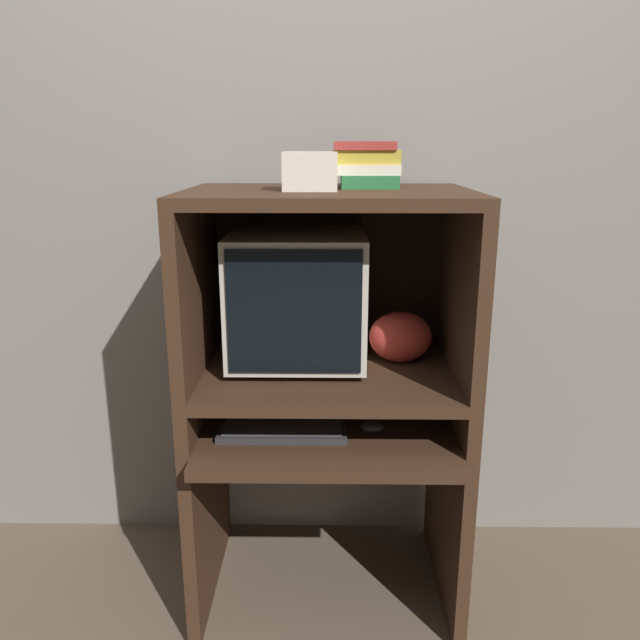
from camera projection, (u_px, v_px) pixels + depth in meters
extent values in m
cube|color=gray|center=(330.00, 202.00, 2.21)|extent=(6.00, 0.06, 2.60)
cube|color=#382316|center=(209.00, 500.00, 2.13)|extent=(0.04, 0.61, 0.65)
cube|color=#382316|center=(448.00, 502.00, 2.12)|extent=(0.04, 0.61, 0.65)
cube|color=#382316|center=(329.00, 440.00, 1.90)|extent=(0.78, 0.44, 0.04)
cube|color=#382316|center=(203.00, 391.00, 2.02)|extent=(0.04, 0.61, 0.16)
cube|color=#382316|center=(455.00, 392.00, 2.01)|extent=(0.04, 0.61, 0.16)
cube|color=#382316|center=(329.00, 373.00, 2.00)|extent=(0.78, 0.61, 0.04)
cube|color=#382316|center=(197.00, 282.00, 1.92)|extent=(0.04, 0.61, 0.56)
cube|color=#382316|center=(462.00, 283.00, 1.91)|extent=(0.04, 0.61, 0.56)
cube|color=#382316|center=(330.00, 196.00, 1.85)|extent=(0.78, 0.61, 0.04)
cube|color=black|center=(329.00, 264.00, 2.20)|extent=(0.78, 0.01, 0.56)
cylinder|color=beige|center=(300.00, 358.00, 2.06)|extent=(0.23, 0.23, 0.02)
cube|color=beige|center=(299.00, 295.00, 2.00)|extent=(0.43, 0.42, 0.40)
cube|color=black|center=(296.00, 312.00, 1.80)|extent=(0.39, 0.01, 0.37)
cube|color=#2D2D30|center=(284.00, 430.00, 1.90)|extent=(0.39, 0.16, 0.02)
cube|color=#474749|center=(284.00, 426.00, 1.90)|extent=(0.36, 0.12, 0.01)
ellipsoid|color=#28282B|center=(374.00, 427.00, 1.91)|extent=(0.07, 0.05, 0.03)
ellipsoid|color=#BC382D|center=(402.00, 337.00, 2.04)|extent=(0.20, 0.15, 0.17)
cube|color=#236638|center=(371.00, 181.00, 1.91)|extent=(0.17, 0.16, 0.04)
cube|color=beige|center=(368.00, 170.00, 1.90)|extent=(0.20, 0.13, 0.03)
cube|color=gold|center=(367.00, 157.00, 1.90)|extent=(0.20, 0.12, 0.04)
cube|color=maroon|center=(366.00, 146.00, 1.89)|extent=(0.18, 0.15, 0.02)
cube|color=beige|center=(312.00, 171.00, 1.80)|extent=(0.16, 0.13, 0.11)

